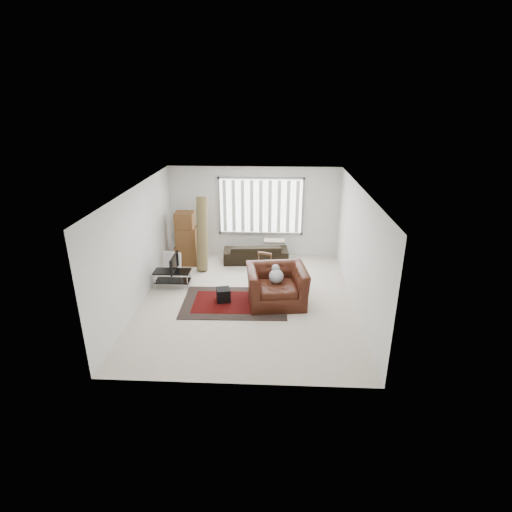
{
  "coord_description": "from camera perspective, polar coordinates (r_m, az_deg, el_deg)",
  "views": [
    {
      "loc": [
        0.62,
        -8.47,
        4.52
      ],
      "look_at": [
        0.19,
        0.25,
        1.05
      ],
      "focal_mm": 28.0,
      "sensor_mm": 36.0,
      "label": 1
    }
  ],
  "objects": [
    {
      "name": "room",
      "position": [
        9.41,
        -0.87,
        4.62
      ],
      "size": [
        6.0,
        6.02,
        2.71
      ],
      "color": "beige",
      "rests_on": "ground"
    },
    {
      "name": "persian_rug",
      "position": [
        9.52,
        -3.09,
        -6.64
      ],
      "size": [
        2.47,
        1.68,
        0.02
      ],
      "color": "black",
      "rests_on": "ground"
    },
    {
      "name": "tv_stand",
      "position": [
        10.34,
        -11.84,
        -2.73
      ],
      "size": [
        0.91,
        0.41,
        0.46
      ],
      "color": "black",
      "rests_on": "ground"
    },
    {
      "name": "tv",
      "position": [
        10.21,
        -11.98,
        -0.99
      ],
      "size": [
        0.1,
        0.74,
        0.42
      ],
      "primitive_type": "imported",
      "rotation": [
        0.0,
        0.0,
        1.57
      ],
      "color": "black",
      "rests_on": "tv_stand"
    },
    {
      "name": "subwoofer",
      "position": [
        9.53,
        -4.68,
        -5.54
      ],
      "size": [
        0.38,
        0.38,
        0.31
      ],
      "primitive_type": "cube",
      "rotation": [
        0.0,
        0.0,
        0.24
      ],
      "color": "black",
      "rests_on": "persian_rug"
    },
    {
      "name": "moving_boxes",
      "position": [
        11.64,
        -9.91,
        2.25
      ],
      "size": [
        0.64,
        0.59,
        1.53
      ],
      "color": "brown",
      "rests_on": "ground"
    },
    {
      "name": "white_flatpack",
      "position": [
        11.08,
        -11.87,
        -1.06
      ],
      "size": [
        0.53,
        0.27,
        0.65
      ],
      "primitive_type": "cube",
      "rotation": [
        -0.13,
        0.0,
        -0.24
      ],
      "color": "silver",
      "rests_on": "ground"
    },
    {
      "name": "rolled_rug",
      "position": [
        11.13,
        -7.71,
        3.18
      ],
      "size": [
        0.32,
        0.75,
        2.05
      ],
      "primitive_type": "cylinder",
      "rotation": [
        -0.22,
        0.0,
        -0.02
      ],
      "color": "brown",
      "rests_on": "ground"
    },
    {
      "name": "sofa",
      "position": [
        11.7,
        -0.03,
        0.85
      ],
      "size": [
        1.93,
        0.96,
        0.72
      ],
      "primitive_type": "imported",
      "rotation": [
        0.0,
        0.0,
        3.22
      ],
      "color": "black",
      "rests_on": "ground"
    },
    {
      "name": "side_chair",
      "position": [
        10.42,
        0.91,
        -1.5
      ],
      "size": [
        0.52,
        0.52,
        0.76
      ],
      "rotation": [
        0.0,
        0.0,
        -0.36
      ],
      "color": "#866F58",
      "rests_on": "ground"
    },
    {
      "name": "armchair",
      "position": [
        9.31,
        2.95,
        -3.89
      ],
      "size": [
        1.5,
        1.35,
        1.0
      ],
      "rotation": [
        0.0,
        0.0,
        0.14
      ],
      "color": "#39150B",
      "rests_on": "ground"
    }
  ]
}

